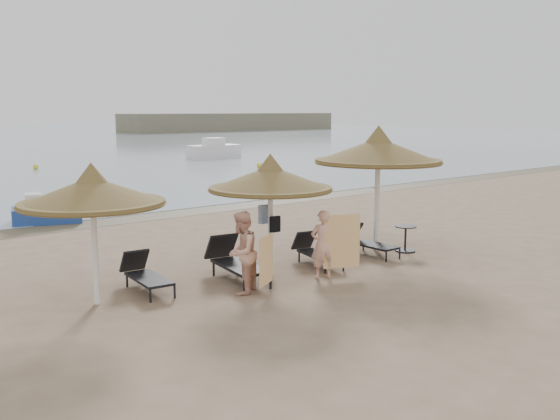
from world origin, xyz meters
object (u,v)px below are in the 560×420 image
(palapa_center, at_px, (270,179))
(palapa_right, at_px, (378,151))
(lounger_far_left, at_px, (145,273))
(person_right, at_px, (322,239))
(lounger_far_right, at_px, (367,241))
(person_left, at_px, (242,246))
(lounger_near_right, at_px, (315,251))
(side_table, at_px, (405,239))
(pedal_boat, at_px, (46,212))
(palapa_left, at_px, (92,192))
(lounger_near_left, at_px, (234,261))

(palapa_center, height_order, palapa_right, palapa_right)
(lounger_far_left, relative_size, person_right, 0.98)
(palapa_center, height_order, person_right, palapa_center)
(lounger_far_right, distance_m, person_left, 4.63)
(lounger_near_right, distance_m, side_table, 2.79)
(palapa_center, xyz_separation_m, palapa_right, (3.72, 0.20, 0.44))
(pedal_boat, bearing_deg, side_table, -43.52)
(palapa_center, bearing_deg, lounger_far_right, 1.04)
(palapa_center, bearing_deg, person_left, -151.44)
(lounger_far_right, xyz_separation_m, person_right, (-2.47, -0.96, 0.55))
(lounger_far_left, bearing_deg, palapa_left, -159.92)
(lounger_near_left, bearing_deg, palapa_center, -10.74)
(side_table, bearing_deg, lounger_near_right, 169.54)
(lounger_far_left, distance_m, lounger_far_right, 5.95)
(lounger_far_left, distance_m, person_right, 3.86)
(palapa_left, bearing_deg, person_right, -16.86)
(palapa_right, bearing_deg, palapa_left, 177.88)
(lounger_far_left, distance_m, lounger_near_right, 4.22)
(person_right, bearing_deg, palapa_center, -33.06)
(lounger_far_left, bearing_deg, palapa_right, 0.41)
(lounger_near_left, xyz_separation_m, person_left, (-0.52, -1.00, 0.57))
(pedal_boat, bearing_deg, person_right, -60.95)
(lounger_far_left, bearing_deg, palapa_center, -10.65)
(lounger_near_right, bearing_deg, person_left, -150.51)
(side_table, relative_size, person_right, 0.38)
(palapa_left, xyz_separation_m, person_right, (4.59, -1.39, -1.28))
(side_table, xyz_separation_m, person_left, (-5.53, -0.34, 0.65))
(palapa_center, xyz_separation_m, person_left, (-1.31, -0.71, -1.20))
(palapa_right, xyz_separation_m, lounger_far_left, (-6.42, 0.58, -2.27))
(lounger_near_left, height_order, lounger_far_right, lounger_near_left)
(lounger_near_left, xyz_separation_m, lounger_near_right, (2.26, -0.16, -0.08))
(palapa_left, height_order, person_left, palapa_left)
(lounger_far_right, bearing_deg, lounger_near_left, 177.44)
(palapa_right, distance_m, person_right, 3.63)
(palapa_center, relative_size, pedal_boat, 1.15)
(palapa_left, distance_m, palapa_right, 7.60)
(palapa_left, xyz_separation_m, lounger_near_left, (3.07, -0.19, -1.75))
(palapa_center, bearing_deg, pedal_boat, 99.23)
(palapa_right, bearing_deg, person_right, -159.63)
(lounger_far_right, bearing_deg, person_right, -157.94)
(palapa_center, xyz_separation_m, lounger_far_left, (-2.70, 0.79, -1.84))
(palapa_center, height_order, side_table, palapa_center)
(lounger_near_right, bearing_deg, pedal_boat, 120.17)
(person_right, distance_m, pedal_boat, 11.00)
(lounger_far_left, xyz_separation_m, lounger_near_left, (1.91, -0.50, 0.07))
(person_left, bearing_deg, lounger_near_right, 163.98)
(palapa_left, distance_m, lounger_far_right, 7.31)
(lounger_near_left, height_order, side_table, lounger_near_left)
(side_table, height_order, person_left, person_left)
(person_left, height_order, pedal_boat, person_left)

